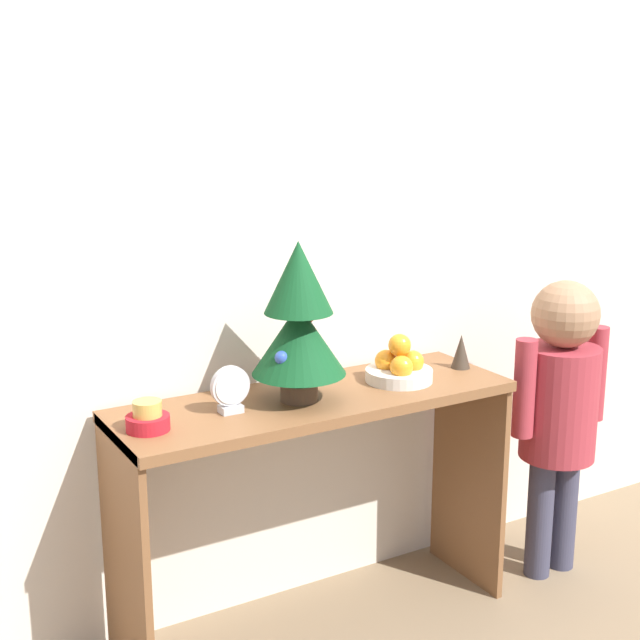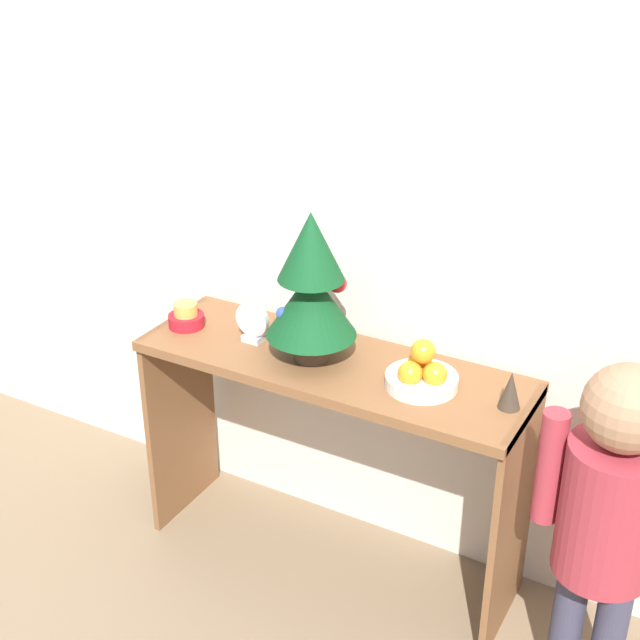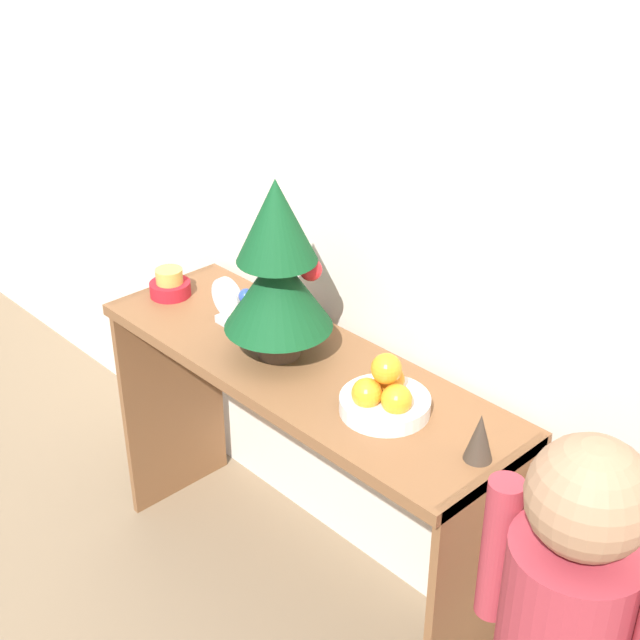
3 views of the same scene
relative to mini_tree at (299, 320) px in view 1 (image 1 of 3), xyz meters
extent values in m
cube|color=beige|center=(0.06, 0.24, 0.31)|extent=(7.00, 0.05, 2.50)
cube|color=brown|center=(0.06, 0.01, -0.24)|extent=(1.15, 0.37, 0.03)
cube|color=brown|center=(-0.50, 0.01, -0.58)|extent=(0.02, 0.34, 0.71)
cube|color=brown|center=(0.62, 0.01, -0.58)|extent=(0.02, 0.34, 0.71)
cylinder|color=#4C3828|center=(0.00, 0.00, -0.20)|extent=(0.10, 0.10, 0.05)
cylinder|color=brown|center=(0.00, 0.00, -0.16)|extent=(0.02, 0.02, 0.04)
cone|color=#0F421E|center=(0.00, 0.00, -0.05)|extent=(0.26, 0.26, 0.19)
cone|color=#0F421E|center=(0.00, 0.00, 0.12)|extent=(0.19, 0.19, 0.19)
sphere|color=#2D4CA8|center=(-0.07, -0.04, -0.09)|extent=(0.04, 0.04, 0.04)
sphere|color=gold|center=(0.02, 0.05, 0.04)|extent=(0.04, 0.04, 0.04)
sphere|color=silver|center=(0.01, -0.04, 0.07)|extent=(0.04, 0.04, 0.04)
sphere|color=red|center=(0.05, 0.06, 0.00)|extent=(0.05, 0.05, 0.05)
cylinder|color=silver|center=(0.34, 0.01, -0.21)|extent=(0.20, 0.20, 0.04)
sphere|color=orange|center=(0.38, 0.00, -0.17)|extent=(0.07, 0.07, 0.07)
sphere|color=orange|center=(0.32, 0.04, -0.17)|extent=(0.07, 0.07, 0.07)
sphere|color=orange|center=(0.32, -0.03, -0.17)|extent=(0.07, 0.07, 0.07)
sphere|color=orange|center=(0.34, 0.01, -0.12)|extent=(0.07, 0.07, 0.07)
cylinder|color=#AD1923|center=(-0.44, -0.01, -0.21)|extent=(0.11, 0.11, 0.04)
cylinder|color=gold|center=(-0.44, -0.01, -0.17)|extent=(0.07, 0.07, 0.04)
cube|color=#B2B2B7|center=(-0.20, 0.01, -0.22)|extent=(0.06, 0.04, 0.02)
cylinder|color=#B2B2B7|center=(-0.20, 0.01, -0.15)|extent=(0.11, 0.02, 0.11)
cylinder|color=white|center=(-0.20, 0.00, -0.15)|extent=(0.09, 0.00, 0.09)
cone|color=#382D23|center=(0.58, 0.02, -0.18)|extent=(0.06, 0.06, 0.10)
cylinder|color=#38384C|center=(0.83, -0.11, -0.74)|extent=(0.08, 0.08, 0.40)
cylinder|color=#38384C|center=(0.94, -0.11, -0.74)|extent=(0.08, 0.08, 0.40)
cylinder|color=#992D38|center=(0.88, -0.11, -0.36)|extent=(0.24, 0.24, 0.36)
sphere|color=#997051|center=(0.88, -0.11, -0.07)|extent=(0.21, 0.21, 0.21)
cylinder|color=#992D38|center=(0.73, -0.11, -0.28)|extent=(0.07, 0.07, 0.31)
cylinder|color=#992D38|center=(1.03, -0.11, -0.28)|extent=(0.07, 0.07, 0.31)
camera|label=1|loc=(-1.12, -2.03, 0.57)|focal=50.00mm
camera|label=2|loc=(1.11, -1.94, 1.00)|focal=50.00mm
camera|label=3|loc=(1.39, -1.19, 0.87)|focal=50.00mm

